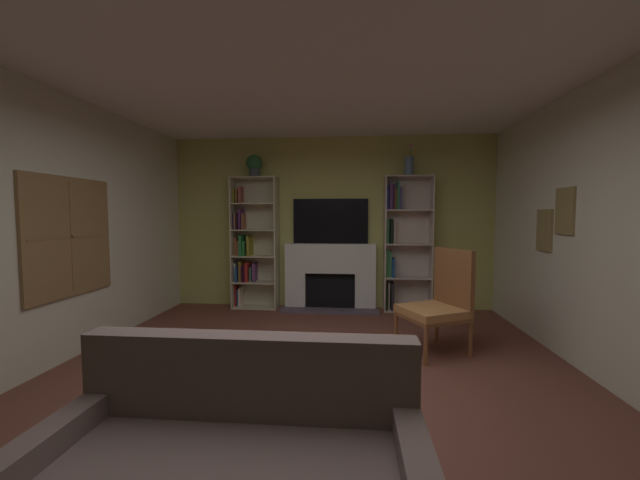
{
  "coord_description": "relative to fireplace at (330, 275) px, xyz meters",
  "views": [
    {
      "loc": [
        0.38,
        -2.88,
        1.5
      ],
      "look_at": [
        0.0,
        1.25,
        1.22
      ],
      "focal_mm": 20.88,
      "sensor_mm": 36.0,
      "label": 1
    }
  ],
  "objects": [
    {
      "name": "vase_with_flowers",
      "position": [
        1.21,
        -0.05,
        1.71
      ],
      "size": [
        0.14,
        0.14,
        0.48
      ],
      "color": "slate",
      "rests_on": "bookshelf_right"
    },
    {
      "name": "bookshelf_right",
      "position": [
        1.12,
        -0.0,
        0.53
      ],
      "size": [
        0.73,
        0.31,
        2.1
      ],
      "color": "beige",
      "rests_on": "ground_plane"
    },
    {
      "name": "wall_back_accent",
      "position": [
        0.0,
        0.13,
        0.83
      ],
      "size": [
        5.24,
        0.06,
        2.75
      ],
      "primitive_type": "cube",
      "color": "tan",
      "rests_on": "ground_plane"
    },
    {
      "name": "ground_plane",
      "position": [
        0.0,
        -3.02,
        -0.54
      ],
      "size": [
        7.51,
        7.51,
        0.0
      ],
      "primitive_type": "plane",
      "color": "brown"
    },
    {
      "name": "armchair",
      "position": [
        1.32,
        -1.79,
        0.01
      ],
      "size": [
        0.81,
        0.79,
        1.13
      ],
      "color": "brown",
      "rests_on": "ground_plane"
    },
    {
      "name": "ceiling",
      "position": [
        0.0,
        -3.02,
        2.23
      ],
      "size": [
        5.24,
        6.37,
        0.06
      ],
      "primitive_type": "cube",
      "color": "white",
      "rests_on": "wall_back_accent"
    },
    {
      "name": "fireplace",
      "position": [
        0.0,
        0.0,
        0.0
      ],
      "size": [
        1.54,
        0.49,
        1.04
      ],
      "color": "white",
      "rests_on": "ground_plane"
    },
    {
      "name": "bookshelf_left",
      "position": [
        -1.29,
        -0.02,
        0.45
      ],
      "size": [
        0.73,
        0.34,
        2.1
      ],
      "color": "beige",
      "rests_on": "ground_plane"
    },
    {
      "name": "potted_plant",
      "position": [
        -1.21,
        -0.05,
        1.76
      ],
      "size": [
        0.25,
        0.25,
        0.36
      ],
      "color": "#48525E",
      "rests_on": "bookshelf_left"
    },
    {
      "name": "wall_left_with_window",
      "position": [
        -2.59,
        -2.98,
        0.83
      ],
      "size": [
        0.11,
        6.37,
        2.75
      ],
      "color": "beige",
      "rests_on": "ground_plane"
    },
    {
      "name": "tv",
      "position": [
        0.0,
        0.07,
        0.86
      ],
      "size": [
        1.2,
        0.06,
        0.71
      ],
      "primitive_type": "cube",
      "color": "black",
      "rests_on": "fireplace"
    },
    {
      "name": "couch",
      "position": [
        -0.18,
        -4.26,
        -0.27
      ],
      "size": [
        1.81,
        0.84,
        0.85
      ],
      "color": "#79625D",
      "rests_on": "ground_plane"
    }
  ]
}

